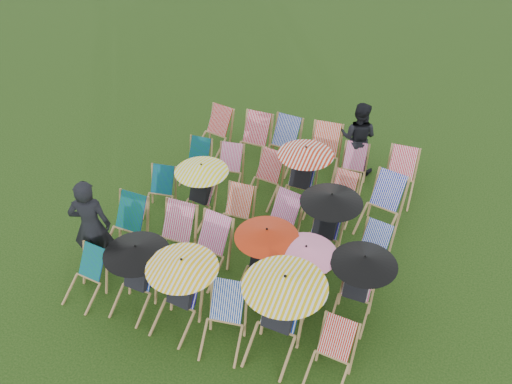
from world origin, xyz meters
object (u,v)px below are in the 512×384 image
at_px(deckchair_5, 330,357).
at_px(deckchair_29, 400,177).
at_px(person_left, 91,226).
at_px(person_rear, 358,138).
at_px(deckchair_0, 85,277).

height_order(deckchair_5, deckchair_29, deckchair_29).
distance_m(deckchair_5, deckchair_29, 4.58).
distance_m(person_left, person_rear, 5.66).
bearing_deg(deckchair_5, person_rear, 105.38).
height_order(deckchair_0, deckchair_29, deckchair_29).
bearing_deg(deckchair_0, deckchair_29, 52.85).
distance_m(deckchair_5, person_rear, 5.27).
bearing_deg(deckchair_5, deckchair_29, 94.00).
distance_m(deckchair_5, person_left, 4.42).
distance_m(deckchair_0, person_left, 0.85).
bearing_deg(person_left, deckchair_29, -162.43).
bearing_deg(person_left, deckchair_5, 147.47).
relative_size(deckchair_29, person_left, 0.52).
xyz_separation_m(deckchair_29, person_rear, (-1.03, 0.58, 0.33)).
height_order(deckchair_5, person_rear, person_rear).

